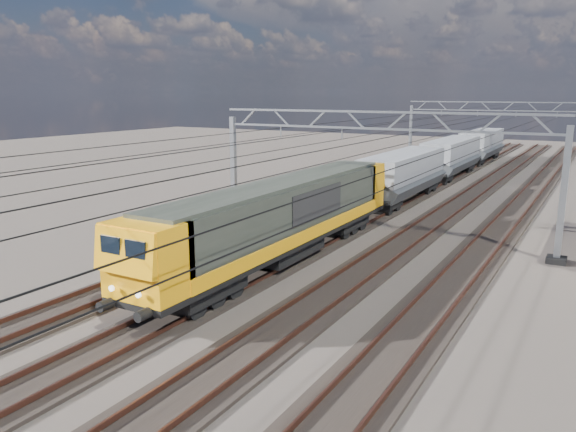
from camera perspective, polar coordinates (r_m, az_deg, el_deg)
The scene contains 12 objects.
ground at distance 28.62m, azimuth 5.58°, elevation -4.01°, with size 160.00×160.00×0.00m, color black.
track_outer_west at distance 31.44m, azimuth -4.43°, elevation -2.34°, with size 2.60×140.00×0.30m.
track_loco at distance 29.44m, azimuth 2.03°, elevation -3.34°, with size 2.60×140.00×0.30m.
track_inner_east at distance 27.87m, azimuth 9.34°, elevation -4.41°, with size 2.60×140.00×0.30m.
track_outer_east at distance 26.82m, azimuth 17.38°, elevation -5.51°, with size 2.60×140.00×0.30m.
catenary_gantry_mid at distance 31.43m, azimuth 8.76°, elevation 4.68°, with size 19.90×0.90×7.11m.
catenary_gantry_far at distance 66.15m, azimuth 20.29°, elevation 8.07°, with size 19.90×0.90×7.11m.
overhead_wires at distance 34.99m, azimuth 11.27°, elevation 8.40°, with size 12.03×140.00×0.53m.
locomotive at distance 26.73m, azimuth -0.49°, elevation 0.03°, with size 2.76×21.10×3.62m.
hopper_wagon_lead at distance 42.73m, azimuth 11.64°, elevation 4.33°, with size 3.38×13.00×3.25m.
hopper_wagon_mid at distance 56.30m, azimuth 16.25°, elevation 6.00°, with size 3.38×13.00×3.25m.
hopper_wagon_third at distance 70.12m, azimuth 19.08°, elevation 6.99°, with size 3.38×13.00×3.25m.
Camera 1 is at (11.21, -25.06, 8.08)m, focal length 35.00 mm.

